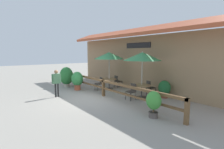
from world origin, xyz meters
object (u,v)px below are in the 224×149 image
at_px(chair_near_wallside, 118,81).
at_px(potted_plant_small_flowering, 77,80).
at_px(patio_umbrella_near, 109,56).
at_px(potted_plant_tall_tropical, 154,102).
at_px(chair_middle_streetside, 132,91).
at_px(pedestrian, 56,80).
at_px(chair_middle_wallside, 150,87).
at_px(potted_plant_corner_fern, 66,76).
at_px(chair_near_streetside, 99,83).
at_px(dining_table_middle, 142,87).
at_px(potted_plant_entrance_palm, 164,89).
at_px(patio_umbrella_middle, 142,56).
at_px(dining_table_near, 109,81).

xyz_separation_m(chair_near_wallside, potted_plant_small_flowering, (-1.01, -2.69, 0.21)).
xyz_separation_m(patio_umbrella_near, potted_plant_tall_tropical, (5.40, -1.86, -1.69)).
bearing_deg(chair_middle_streetside, potted_plant_tall_tropical, -24.95).
relative_size(potted_plant_small_flowering, pedestrian, 0.80).
distance_m(patio_umbrella_near, chair_middle_streetside, 3.57).
relative_size(chair_middle_wallside, potted_plant_corner_fern, 0.60).
bearing_deg(chair_near_streetside, potted_plant_small_flowering, -121.56).
bearing_deg(patio_umbrella_near, dining_table_middle, 1.29).
xyz_separation_m(patio_umbrella_near, chair_near_streetside, (-0.06, -0.77, -1.82)).
bearing_deg(chair_near_streetside, dining_table_middle, 24.35).
bearing_deg(potted_plant_entrance_palm, chair_middle_wallside, -168.67).
distance_m(patio_umbrella_middle, potted_plant_entrance_palm, 2.19).
xyz_separation_m(potted_plant_small_flowering, potted_plant_corner_fern, (-1.61, -0.08, 0.07)).
height_order(chair_middle_streetside, potted_plant_tall_tropical, potted_plant_tall_tropical).
relative_size(potted_plant_tall_tropical, pedestrian, 0.68).
bearing_deg(chair_middle_streetside, pedestrian, -134.97).
bearing_deg(potted_plant_corner_fern, chair_near_wallside, 46.66).
xyz_separation_m(chair_middle_streetside, pedestrian, (-3.03, -2.99, 0.51)).
bearing_deg(patio_umbrella_middle, patio_umbrella_near, -178.71).
xyz_separation_m(chair_near_wallside, chair_middle_streetside, (3.01, -1.48, 0.00)).
height_order(chair_middle_streetside, pedestrian, pedestrian).
relative_size(chair_middle_streetside, potted_plant_corner_fern, 0.60).
bearing_deg(potted_plant_tall_tropical, patio_umbrella_near, 161.03).
bearing_deg(dining_table_near, patio_umbrella_middle, 1.29).
height_order(chair_middle_streetside, potted_plant_entrance_palm, potted_plant_entrance_palm).
relative_size(chair_near_wallside, patio_umbrella_middle, 0.34).
bearing_deg(patio_umbrella_near, patio_umbrella_middle, 1.29).
bearing_deg(potted_plant_small_flowering, chair_middle_streetside, 16.73).
height_order(chair_near_wallside, patio_umbrella_middle, patio_umbrella_middle).
bearing_deg(chair_near_streetside, chair_middle_streetside, 10.07).
height_order(chair_middle_wallside, potted_plant_tall_tropical, potted_plant_tall_tropical).
distance_m(chair_near_streetside, potted_plant_small_flowering, 1.52).
bearing_deg(chair_near_streetside, potted_plant_tall_tropical, -2.32).
height_order(dining_table_middle, potted_plant_tall_tropical, potted_plant_tall_tropical).
bearing_deg(chair_middle_wallside, chair_middle_streetside, 106.44).
height_order(potted_plant_tall_tropical, pedestrian, pedestrian).
height_order(potted_plant_small_flowering, potted_plant_entrance_palm, potted_plant_small_flowering).
bearing_deg(chair_middle_wallside, patio_umbrella_middle, 107.68).
height_order(dining_table_near, chair_middle_streetside, chair_middle_streetside).
bearing_deg(dining_table_middle, chair_middle_streetside, -89.38).
bearing_deg(patio_umbrella_near, chair_middle_wallside, 16.07).
bearing_deg(potted_plant_tall_tropical, potted_plant_entrance_palm, 118.84).
bearing_deg(chair_near_streetside, chair_near_wallside, 97.63).
relative_size(dining_table_near, chair_near_streetside, 1.17).
height_order(patio_umbrella_near, potted_plant_tall_tropical, patio_umbrella_near).
height_order(patio_umbrella_middle, potted_plant_tall_tropical, patio_umbrella_middle).
bearing_deg(chair_middle_wallside, chair_near_streetside, 42.96).
bearing_deg(potted_plant_tall_tropical, dining_table_near, 161.03).
bearing_deg(patio_umbrella_near, pedestrian, -90.66).
bearing_deg(chair_near_streetside, chair_middle_wallside, 37.28).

